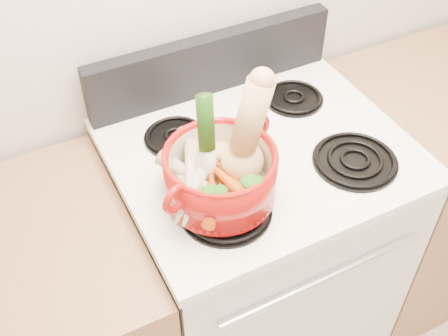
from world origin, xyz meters
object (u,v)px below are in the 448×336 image
dutch_oven (220,175)px  stove_body (254,257)px  squash (245,133)px  leek (208,142)px

dutch_oven → stove_body: bearing=8.8°
dutch_oven → squash: 0.12m
stove_body → leek: bearing=-156.1°
leek → dutch_oven: bearing=-46.1°
dutch_oven → leek: (-0.02, 0.03, 0.09)m
dutch_oven → squash: squash is taller
squash → stove_body: bearing=38.3°
stove_body → dutch_oven: bearing=-147.6°
stove_body → leek: (-0.20, -0.09, 0.66)m
stove_body → squash: (-0.11, -0.11, 0.67)m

